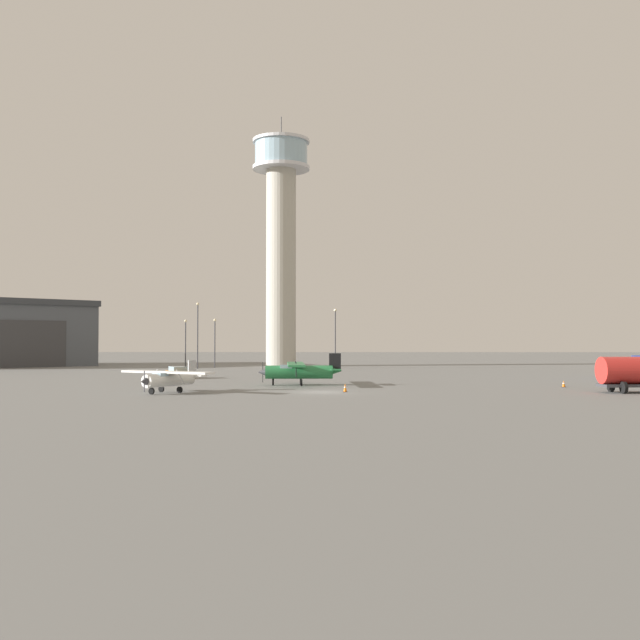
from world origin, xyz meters
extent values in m
plane|color=slate|center=(0.00, 0.00, 0.00)|extent=(400.00, 400.00, 0.00)
cylinder|color=#B2AD9E|center=(-7.82, 61.85, 16.79)|extent=(5.09, 5.09, 33.57)
cylinder|color=silver|center=(-7.82, 61.85, 33.87)|extent=(9.73, 9.73, 0.60)
cylinder|color=#99B7C6|center=(-7.82, 61.85, 36.20)|extent=(8.96, 8.96, 4.05)
cylinder|color=silver|center=(-7.82, 61.85, 38.48)|extent=(9.73, 9.73, 0.50)
cylinder|color=#38383D|center=(-7.82, 61.85, 40.73)|extent=(0.16, 0.16, 4.00)
cube|color=#4C5159|center=(-54.76, 60.28, 5.06)|extent=(31.47, 31.04, 10.12)
cube|color=#35393E|center=(-54.76, 60.28, 10.62)|extent=(32.31, 31.89, 1.00)
cube|color=#38383A|center=(-48.33, 53.20, 3.79)|extent=(10.39, 9.45, 7.59)
cylinder|color=#287A42|center=(-2.33, 9.26, 1.29)|extent=(6.65, 1.77, 1.31)
cone|color=#38383D|center=(-5.86, 9.01, 1.29)|extent=(1.01, 0.98, 0.91)
cube|color=#38383D|center=(-5.86, 9.01, 1.29)|extent=(0.07, 0.11, 2.00)
cube|color=#287A42|center=(-2.64, 9.24, 2.04)|extent=(2.32, 10.62, 0.21)
cylinder|color=black|center=(-2.76, 10.92, 1.61)|extent=(0.16, 1.04, 1.43)
cylinder|color=black|center=(-2.52, 7.55, 1.61)|extent=(0.16, 1.04, 1.43)
cube|color=#99B7C6|center=(-3.59, 9.17, 1.64)|extent=(1.23, 1.12, 0.74)
cone|color=#287A42|center=(1.20, 9.51, 1.39)|extent=(1.54, 1.08, 0.98)
cube|color=black|center=(1.20, 9.51, 2.23)|extent=(1.16, 0.21, 1.79)
cube|color=#287A42|center=(1.20, 9.51, 1.55)|extent=(1.17, 3.22, 0.11)
cylinder|color=black|center=(-4.85, 9.08, 0.32)|extent=(0.22, 0.64, 0.63)
cylinder|color=black|center=(-2.20, 10.43, 0.32)|extent=(0.22, 0.64, 0.63)
cylinder|color=black|center=(-2.04, 8.12, 0.32)|extent=(0.22, 0.64, 0.63)
cylinder|color=white|center=(-12.79, -1.01, 1.10)|extent=(3.59, 5.48, 1.11)
cone|color=#38383D|center=(-14.19, -3.69, 1.10)|extent=(1.07, 1.08, 0.78)
cube|color=#38383D|center=(-14.19, -3.69, 1.10)|extent=(0.10, 0.09, 1.71)
cube|color=white|center=(-12.92, -1.25, 1.74)|extent=(8.58, 5.36, 0.18)
cylinder|color=#B7BABF|center=(-14.19, -0.58, 1.37)|extent=(0.82, 0.47, 1.22)
cylinder|color=#B7BABF|center=(-11.65, -1.92, 1.37)|extent=(0.82, 0.47, 1.22)
cube|color=#99B7C6|center=(-13.29, -1.97, 1.40)|extent=(1.25, 1.29, 0.63)
cone|color=white|center=(-11.39, 1.66, 1.19)|extent=(1.32, 1.50, 0.84)
cube|color=#B7BABF|center=(-11.39, 1.66, 1.90)|extent=(0.55, 0.93, 1.53)
cube|color=white|center=(-11.39, 1.66, 1.32)|extent=(2.76, 1.97, 0.09)
cylinder|color=black|center=(-13.79, -2.92, 0.27)|extent=(0.55, 0.38, 0.54)
cylinder|color=black|center=(-13.59, -0.39, 0.27)|extent=(0.55, 0.38, 0.54)
cylinder|color=black|center=(-11.84, -1.31, 0.27)|extent=(0.55, 0.38, 0.54)
cylinder|color=black|center=(33.86, 18.05, 0.50)|extent=(1.03, 0.62, 1.00)
cylinder|color=black|center=(35.54, 22.41, 0.50)|extent=(1.03, 0.62, 1.00)
cylinder|color=red|center=(25.83, -0.32, 1.89)|extent=(4.96, 2.81, 2.29)
cylinder|color=black|center=(24.75, 0.65, 0.50)|extent=(0.39, 1.02, 1.00)
cylinder|color=black|center=(25.00, -1.51, 0.50)|extent=(0.39, 1.02, 1.00)
cube|color=orange|center=(-16.97, 21.95, 0.59)|extent=(3.55, 4.59, 0.55)
cube|color=#99B7C6|center=(-16.87, 21.77, 1.12)|extent=(2.53, 2.85, 0.50)
cylinder|color=black|center=(-18.35, 22.81, 0.32)|extent=(0.65, 0.45, 0.64)
cylinder|color=black|center=(-16.88, 23.58, 0.32)|extent=(0.65, 0.45, 0.64)
cylinder|color=black|center=(-17.06, 20.33, 0.32)|extent=(0.65, 0.45, 0.64)
cylinder|color=black|center=(-15.59, 21.09, 0.32)|extent=(0.65, 0.45, 0.64)
cylinder|color=#38383D|center=(-22.67, 54.64, 3.63)|extent=(0.18, 0.18, 7.25)
sphere|color=#F9E5B2|center=(-22.67, 54.64, 7.47)|extent=(0.44, 0.44, 0.44)
cylinder|color=#38383D|center=(-19.75, 49.41, 4.87)|extent=(0.18, 0.18, 9.74)
sphere|color=#F9E5B2|center=(-19.75, 49.41, 9.96)|extent=(0.44, 0.44, 0.44)
cylinder|color=#38383D|center=(1.39, 51.26, 4.43)|extent=(0.18, 0.18, 8.85)
sphere|color=#F9E5B2|center=(1.39, 51.26, 9.07)|extent=(0.44, 0.44, 0.44)
cylinder|color=#38383D|center=(-17.81, 53.79, 3.68)|extent=(0.18, 0.18, 7.37)
sphere|color=#F9E5B2|center=(-17.81, 53.79, 7.59)|extent=(0.44, 0.44, 0.44)
cube|color=black|center=(22.72, 6.91, 0.02)|extent=(0.36, 0.36, 0.04)
cone|color=orange|center=(22.72, 6.91, 0.33)|extent=(0.30, 0.30, 0.58)
cylinder|color=white|center=(22.72, 6.91, 0.36)|extent=(0.21, 0.21, 0.08)
cube|color=black|center=(2.03, 0.08, 0.02)|extent=(0.36, 0.36, 0.04)
cone|color=orange|center=(2.03, 0.08, 0.38)|extent=(0.30, 0.30, 0.68)
cylinder|color=white|center=(2.03, 0.08, 0.41)|extent=(0.21, 0.21, 0.08)
camera|label=1|loc=(0.95, -62.23, 4.46)|focal=41.00mm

